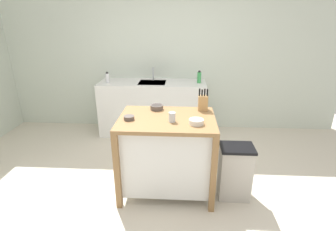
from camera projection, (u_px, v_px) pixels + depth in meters
The scene contains 13 objects.
ground_plane at pixel (162, 197), 2.96m from camera, with size 6.84×6.84×0.00m, color beige.
wall_back at pixel (171, 55), 4.48m from camera, with size 5.84×0.10×2.60m, color silver.
kitchen_island at pixel (167, 151), 2.93m from camera, with size 1.04×0.76×0.91m.
knife_block at pixel (203, 102), 3.00m from camera, with size 0.11×0.09×0.25m.
bowl_ceramic_small at pixel (157, 107), 3.03m from camera, with size 0.15×0.15×0.05m.
bowl_stoneware_deep at pixel (196, 122), 2.62m from camera, with size 0.15×0.15×0.05m.
bowl_ceramic_wide at pixel (129, 118), 2.74m from camera, with size 0.11×0.11×0.04m.
drinking_cup at pixel (172, 117), 2.67m from camera, with size 0.07×0.07×0.10m.
trash_bin at pixel (235, 172), 2.88m from camera, with size 0.36×0.28×0.63m.
sink_counter at pixel (153, 108), 4.47m from camera, with size 1.77×0.60×0.90m.
sink_faucet at pixel (153, 74), 4.40m from camera, with size 0.02×0.02×0.22m.
bottle_dish_soap at pixel (107, 78), 4.24m from camera, with size 0.06×0.06×0.18m.
bottle_hand_soap at pixel (199, 77), 4.23m from camera, with size 0.06×0.06×0.20m.
Camera 1 is at (0.21, -2.42, 1.93)m, focal length 27.81 mm.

